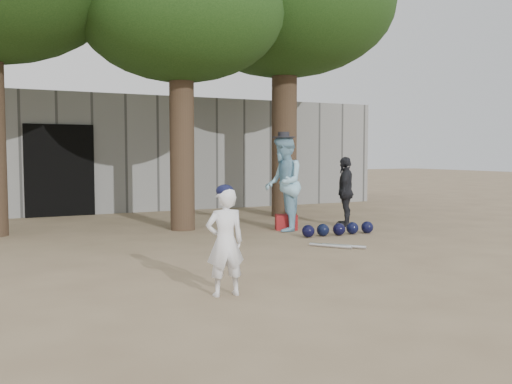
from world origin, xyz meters
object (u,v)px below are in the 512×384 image
boy_player (225,242)px  spectator_blue (283,183)px  spectator_dark (345,192)px  red_bag (286,222)px

boy_player → spectator_blue: size_ratio=0.62×
boy_player → spectator_dark: 6.17m
spectator_blue → red_bag: spectator_blue is taller
spectator_blue → spectator_dark: size_ratio=1.29×
red_bag → spectator_blue: bearing=-137.4°
boy_player → spectator_dark: spectator_dark is taller
spectator_blue → spectator_dark: spectator_blue is taller
boy_player → red_bag: (3.20, 4.22, -0.43)m
spectator_dark → spectator_blue: bearing=-45.0°
boy_player → spectator_dark: size_ratio=0.80×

